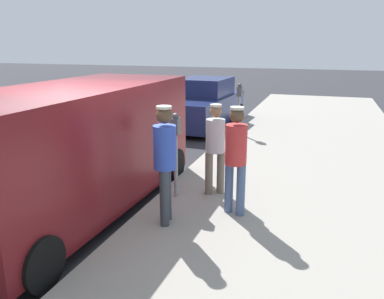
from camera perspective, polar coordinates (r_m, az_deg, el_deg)
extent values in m
plane|color=#2D2D33|center=(7.15, -14.86, -8.60)|extent=(80.00, 80.00, 0.00)
cube|color=#9E998E|center=(6.07, 14.67, -12.29)|extent=(5.00, 32.00, 0.15)
cylinder|color=gray|center=(6.96, -2.34, -2.37)|extent=(0.07, 0.07, 1.15)
cube|color=#4C4C51|center=(6.78, -2.41, 3.40)|extent=(0.14, 0.18, 0.28)
sphere|color=#47474C|center=(6.74, -2.42, 4.81)|extent=(0.12, 0.12, 0.12)
cylinder|color=gray|center=(11.91, 6.81, 4.98)|extent=(0.07, 0.07, 1.15)
cube|color=#4C4C51|center=(11.80, 6.92, 8.39)|extent=(0.14, 0.18, 0.28)
sphere|color=#47474C|center=(11.79, 6.94, 9.21)|extent=(0.12, 0.12, 0.12)
cylinder|color=#383D47|center=(5.92, -4.03, -7.10)|extent=(0.14, 0.14, 0.87)
cylinder|color=#383D47|center=(6.12, -3.66, -6.32)|extent=(0.14, 0.14, 0.87)
cylinder|color=blue|center=(5.78, -3.98, 0.32)|extent=(0.34, 0.34, 0.65)
sphere|color=brown|center=(5.67, -4.06, 4.95)|extent=(0.24, 0.24, 0.24)
cylinder|color=silver|center=(5.65, -4.09, 6.12)|extent=(0.22, 0.22, 0.04)
cylinder|color=#4C608C|center=(6.31, 7.08, -5.89)|extent=(0.14, 0.14, 0.84)
cylinder|color=#4C608C|center=(6.41, 5.37, -5.49)|extent=(0.14, 0.14, 0.84)
cylinder|color=red|center=(6.13, 6.41, 0.72)|extent=(0.34, 0.34, 0.63)
sphere|color=brown|center=(6.04, 6.54, 4.93)|extent=(0.23, 0.23, 0.23)
cylinder|color=silver|center=(6.02, 6.57, 5.99)|extent=(0.22, 0.22, 0.04)
cylinder|color=#726656|center=(7.19, 4.17, -3.32)|extent=(0.14, 0.14, 0.79)
cylinder|color=#726656|center=(7.13, 2.47, -3.44)|extent=(0.14, 0.14, 0.79)
cylinder|color=#B7B7B7|center=(6.97, 3.41, 2.01)|extent=(0.34, 0.34, 0.59)
sphere|color=#8C6647|center=(6.89, 3.47, 5.52)|extent=(0.21, 0.21, 0.21)
cylinder|color=silver|center=(6.87, 3.48, 6.40)|extent=(0.20, 0.20, 0.04)
cube|color=maroon|center=(6.83, -16.78, 0.50)|extent=(2.12, 5.25, 1.96)
cylinder|color=black|center=(5.09, -21.21, -15.18)|extent=(0.24, 0.68, 0.68)
cylinder|color=black|center=(8.31, -2.60, -2.19)|extent=(0.24, 0.68, 0.68)
cylinder|color=black|center=(9.18, -13.62, -0.92)|extent=(0.24, 0.68, 0.68)
cube|color=navy|center=(13.67, 1.49, 5.90)|extent=(2.05, 4.49, 0.89)
cube|color=navy|center=(13.77, 1.83, 9.09)|extent=(1.70, 2.06, 0.60)
cylinder|color=black|center=(11.92, 2.62, 2.99)|extent=(0.25, 0.61, 0.60)
cylinder|color=black|center=(12.57, -4.82, 3.60)|extent=(0.25, 0.61, 0.60)
cylinder|color=black|center=(15.02, 6.77, 5.46)|extent=(0.25, 0.61, 0.60)
cylinder|color=black|center=(15.54, 0.61, 5.90)|extent=(0.25, 0.61, 0.60)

